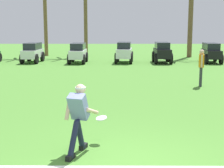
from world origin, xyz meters
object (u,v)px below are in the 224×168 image
at_px(parked_car_slot_b, 34,52).
at_px(palm_tree_left_of_centre, 87,6).
at_px(parked_car_slot_e, 164,52).
at_px(parked_car_slot_c, 79,52).
at_px(palm_tree_right_of_centre, 193,6).
at_px(teammate_near_sideline, 203,64).
at_px(parked_car_slot_f, 213,52).
at_px(palm_tree_far_left, 46,2).
at_px(frisbee_thrower, 80,115).
at_px(frisbee_in_flight, 103,118).
at_px(parked_car_slot_d, 126,52).

distance_m(parked_car_slot_b, palm_tree_left_of_centre, 6.75).
bearing_deg(parked_car_slot_e, parked_car_slot_b, 178.23).
distance_m(parked_car_slot_c, palm_tree_right_of_centre, 9.99).
bearing_deg(parked_car_slot_b, parked_car_slot_c, -5.16).
distance_m(parked_car_slot_e, palm_tree_right_of_centre, 5.94).
bearing_deg(parked_car_slot_c, palm_tree_right_of_centre, 26.03).
xyz_separation_m(teammate_near_sideline, parked_car_slot_f, (3.00, 9.05, -0.22)).
relative_size(parked_car_slot_f, palm_tree_far_left, 0.35).
bearing_deg(frisbee_thrower, palm_tree_left_of_centre, 93.89).
distance_m(frisbee_thrower, palm_tree_far_left, 22.54).
bearing_deg(palm_tree_right_of_centre, palm_tree_left_of_centre, 173.11).
relative_size(palm_tree_far_left, palm_tree_right_of_centre, 1.02).
xyz_separation_m(teammate_near_sideline, parked_car_slot_c, (-6.06, 8.91, -0.22)).
bearing_deg(teammate_near_sideline, parked_car_slot_f, 71.64).
distance_m(teammate_near_sideline, palm_tree_right_of_centre, 13.62).
distance_m(frisbee_in_flight, parked_car_slot_e, 16.29).
bearing_deg(palm_tree_far_left, parked_car_slot_d, -38.74).
relative_size(frisbee_thrower, parked_car_slot_e, 0.60).
height_order(parked_car_slot_c, palm_tree_far_left, palm_tree_far_left).
bearing_deg(parked_car_slot_b, frisbee_in_flight, -72.08).
xyz_separation_m(teammate_near_sideline, parked_car_slot_d, (-2.92, 9.07, -0.20)).
bearing_deg(parked_car_slot_c, parked_car_slot_f, 0.86).
distance_m(palm_tree_far_left, palm_tree_left_of_centre, 3.33).
bearing_deg(palm_tree_right_of_centre, teammate_near_sideline, -100.53).
bearing_deg(parked_car_slot_b, palm_tree_far_left, 90.11).
distance_m(teammate_near_sideline, parked_car_slot_e, 8.93).
bearing_deg(palm_tree_left_of_centre, palm_tree_right_of_centre, -6.89).
distance_m(teammate_near_sideline, parked_car_slot_d, 9.54).
relative_size(frisbee_in_flight, parked_car_slot_e, 0.15).
distance_m(frisbee_thrower, parked_car_slot_f, 18.24).
xyz_separation_m(frisbee_thrower, parked_car_slot_b, (-4.78, 16.81, -0.07)).
bearing_deg(parked_car_slot_d, palm_tree_far_left, 141.26).
bearing_deg(parked_car_slot_c, teammate_near_sideline, -55.77).
height_order(parked_car_slot_b, palm_tree_left_of_centre, palm_tree_left_of_centre).
relative_size(parked_car_slot_c, palm_tree_right_of_centre, 0.36).
bearing_deg(teammate_near_sideline, palm_tree_far_left, 123.14).
bearing_deg(parked_car_slot_e, teammate_near_sideline, -87.71).
bearing_deg(parked_car_slot_d, frisbee_in_flight, -93.82).
bearing_deg(parked_car_slot_c, parked_car_slot_d, 2.96).
distance_m(frisbee_thrower, palm_tree_right_of_centre, 22.01).
distance_m(palm_tree_left_of_centre, palm_tree_right_of_centre, 8.40).
bearing_deg(parked_car_slot_b, parked_car_slot_f, -0.69).
height_order(teammate_near_sideline, parked_car_slot_e, teammate_near_sideline).
bearing_deg(parked_car_slot_c, frisbee_thrower, -84.38).
xyz_separation_m(parked_car_slot_f, palm_tree_right_of_centre, (-0.58, 4.01, 3.25)).
bearing_deg(frisbee_in_flight, parked_car_slot_e, 77.09).
distance_m(teammate_near_sideline, parked_car_slot_b, 13.02).
distance_m(frisbee_in_flight, palm_tree_right_of_centre, 21.29).
relative_size(teammate_near_sideline, parked_car_slot_e, 0.66).
xyz_separation_m(frisbee_thrower, palm_tree_far_left, (-4.79, 21.74, 3.55)).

